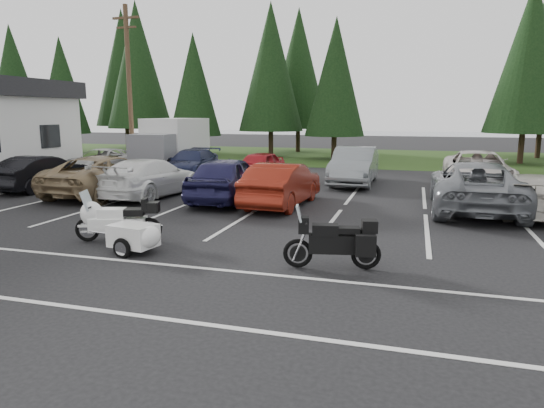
{
  "coord_description": "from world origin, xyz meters",
  "views": [
    {
      "loc": [
        5.47,
        -12.35,
        3.17
      ],
      "look_at": [
        1.98,
        -0.5,
        0.86
      ],
      "focal_mm": 32.0,
      "sensor_mm": 36.0,
      "label": 1
    }
  ],
  "objects_px": {
    "car_near_2": "(108,175)",
    "car_near_5": "(282,184)",
    "box_truck": "(168,144)",
    "car_far_3": "(354,166)",
    "car_near_1": "(42,173)",
    "touring_motorcycle": "(118,216)",
    "cargo_trailer": "(133,238)",
    "car_near_6": "(475,186)",
    "car_near_7": "(531,195)",
    "car_near_3": "(150,178)",
    "car_far_2": "(258,166)",
    "adventure_motorcycle": "(332,237)",
    "utility_pole": "(129,86)",
    "car_near_4": "(228,179)",
    "car_far_4": "(477,170)",
    "car_far_1": "(191,163)",
    "car_far_0": "(102,161)"
  },
  "relations": [
    {
      "from": "car_near_6",
      "to": "cargo_trailer",
      "type": "distance_m",
      "value": 11.05
    },
    {
      "from": "utility_pole",
      "to": "car_far_3",
      "type": "bearing_deg",
      "value": -9.96
    },
    {
      "from": "car_near_1",
      "to": "car_near_5",
      "type": "distance_m",
      "value": 10.69
    },
    {
      "from": "car_near_6",
      "to": "car_near_1",
      "type": "bearing_deg",
      "value": 1.53
    },
    {
      "from": "car_near_6",
      "to": "adventure_motorcycle",
      "type": "relative_size",
      "value": 2.65
    },
    {
      "from": "car_near_2",
      "to": "car_far_4",
      "type": "height_order",
      "value": "car_far_4"
    },
    {
      "from": "box_truck",
      "to": "car_far_4",
      "type": "distance_m",
      "value": 16.3
    },
    {
      "from": "utility_pole",
      "to": "car_near_1",
      "type": "height_order",
      "value": "utility_pole"
    },
    {
      "from": "car_far_2",
      "to": "car_far_4",
      "type": "xyz_separation_m",
      "value": [
        9.82,
        0.09,
        0.11
      ]
    },
    {
      "from": "car_far_2",
      "to": "adventure_motorcycle",
      "type": "relative_size",
      "value": 1.81
    },
    {
      "from": "car_near_4",
      "to": "car_near_6",
      "type": "bearing_deg",
      "value": -179.77
    },
    {
      "from": "car_far_2",
      "to": "car_far_0",
      "type": "bearing_deg",
      "value": -175.35
    },
    {
      "from": "car_near_3",
      "to": "touring_motorcycle",
      "type": "bearing_deg",
      "value": 117.58
    },
    {
      "from": "car_near_6",
      "to": "car_near_7",
      "type": "height_order",
      "value": "car_near_6"
    },
    {
      "from": "car_near_3",
      "to": "car_near_4",
      "type": "distance_m",
      "value": 3.23
    },
    {
      "from": "car_near_3",
      "to": "car_far_1",
      "type": "relative_size",
      "value": 1.08
    },
    {
      "from": "box_truck",
      "to": "car_near_5",
      "type": "bearing_deg",
      "value": -43.97
    },
    {
      "from": "box_truck",
      "to": "car_near_1",
      "type": "height_order",
      "value": "box_truck"
    },
    {
      "from": "utility_pole",
      "to": "cargo_trailer",
      "type": "distance_m",
      "value": 18.12
    },
    {
      "from": "car_near_3",
      "to": "adventure_motorcycle",
      "type": "relative_size",
      "value": 2.29
    },
    {
      "from": "car_near_5",
      "to": "touring_motorcycle",
      "type": "height_order",
      "value": "car_near_5"
    },
    {
      "from": "utility_pole",
      "to": "car_near_6",
      "type": "bearing_deg",
      "value": -22.89
    },
    {
      "from": "utility_pole",
      "to": "car_near_2",
      "type": "bearing_deg",
      "value": -63.99
    },
    {
      "from": "car_far_0",
      "to": "car_far_4",
      "type": "relative_size",
      "value": 0.83
    },
    {
      "from": "car_near_5",
      "to": "box_truck",
      "type": "bearing_deg",
      "value": -40.69
    },
    {
      "from": "car_near_3",
      "to": "car_far_3",
      "type": "bearing_deg",
      "value": -137.71
    },
    {
      "from": "car_far_4",
      "to": "cargo_trailer",
      "type": "bearing_deg",
      "value": -123.4
    },
    {
      "from": "car_far_3",
      "to": "cargo_trailer",
      "type": "height_order",
      "value": "car_far_3"
    },
    {
      "from": "car_near_7",
      "to": "car_far_0",
      "type": "bearing_deg",
      "value": -12.02
    },
    {
      "from": "car_near_5",
      "to": "car_far_1",
      "type": "height_order",
      "value": "car_near_5"
    },
    {
      "from": "touring_motorcycle",
      "to": "cargo_trailer",
      "type": "xyz_separation_m",
      "value": [
        0.94,
        -0.81,
        -0.32
      ]
    },
    {
      "from": "car_near_3",
      "to": "car_far_1",
      "type": "distance_m",
      "value": 6.2
    },
    {
      "from": "car_near_2",
      "to": "car_near_5",
      "type": "height_order",
      "value": "car_near_2"
    },
    {
      "from": "car_near_4",
      "to": "car_far_4",
      "type": "distance_m",
      "value": 10.84
    },
    {
      "from": "box_truck",
      "to": "car_far_3",
      "type": "bearing_deg",
      "value": -14.25
    },
    {
      "from": "car_near_1",
      "to": "cargo_trailer",
      "type": "height_order",
      "value": "car_near_1"
    },
    {
      "from": "car_near_7",
      "to": "car_far_2",
      "type": "distance_m",
      "value": 12.07
    },
    {
      "from": "cargo_trailer",
      "to": "utility_pole",
      "type": "bearing_deg",
      "value": 131.35
    },
    {
      "from": "utility_pole",
      "to": "box_truck",
      "type": "distance_m",
      "value": 3.85
    },
    {
      "from": "car_near_7",
      "to": "car_far_2",
      "type": "relative_size",
      "value": 1.14
    },
    {
      "from": "car_near_2",
      "to": "car_far_2",
      "type": "height_order",
      "value": "car_near_2"
    },
    {
      "from": "car_near_6",
      "to": "touring_motorcycle",
      "type": "distance_m",
      "value": 11.25
    },
    {
      "from": "box_truck",
      "to": "car_near_2",
      "type": "height_order",
      "value": "box_truck"
    },
    {
      "from": "car_near_1",
      "to": "car_near_4",
      "type": "relative_size",
      "value": 0.9
    },
    {
      "from": "car_near_2",
      "to": "car_far_1",
      "type": "bearing_deg",
      "value": -93.45
    },
    {
      "from": "car_near_7",
      "to": "car_far_0",
      "type": "xyz_separation_m",
      "value": [
        -19.58,
        5.48,
        -0.0
      ]
    },
    {
      "from": "car_far_1",
      "to": "car_far_2",
      "type": "height_order",
      "value": "car_far_1"
    },
    {
      "from": "utility_pole",
      "to": "touring_motorcycle",
      "type": "bearing_deg",
      "value": -59.11
    },
    {
      "from": "utility_pole",
      "to": "car_near_2",
      "type": "xyz_separation_m",
      "value": [
        3.9,
        -7.99,
        -3.91
      ]
    },
    {
      "from": "car_near_5",
      "to": "car_far_4",
      "type": "relative_size",
      "value": 0.8
    }
  ]
}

